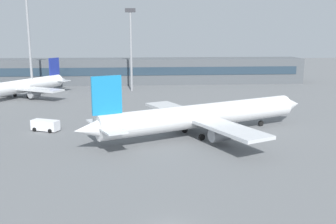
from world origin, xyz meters
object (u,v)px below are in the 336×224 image
(airplane_far, at_px, (15,87))
(service_van_white, at_px, (45,125))
(airplane_mid, at_px, (205,115))
(floodlight_tower_west, at_px, (29,37))
(floodlight_tower_east, at_px, (131,44))

(airplane_far, height_order, service_van_white, airplane_far)
(airplane_mid, bearing_deg, floodlight_tower_west, 131.86)
(airplane_far, distance_m, floodlight_tower_east, 36.43)
(airplane_mid, bearing_deg, service_van_white, 170.27)
(service_van_white, height_order, floodlight_tower_west, floodlight_tower_west)
(airplane_mid, xyz_separation_m, airplane_far, (-45.99, 42.01, -0.38))
(service_van_white, xyz_separation_m, floodlight_tower_east, (15.52, 49.35, 13.60))
(airplane_far, relative_size, floodlight_tower_west, 1.28)
(floodlight_tower_west, relative_size, floodlight_tower_east, 1.16)
(airplane_far, bearing_deg, floodlight_tower_west, 58.49)
(service_van_white, relative_size, floodlight_tower_east, 0.22)
(service_van_white, distance_m, floodlight_tower_west, 47.27)
(airplane_mid, xyz_separation_m, service_van_white, (-29.25, 5.02, -2.44))
(airplane_mid, bearing_deg, floodlight_tower_east, 104.17)
(airplane_far, xyz_separation_m, floodlight_tower_east, (32.27, 12.35, 11.54))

